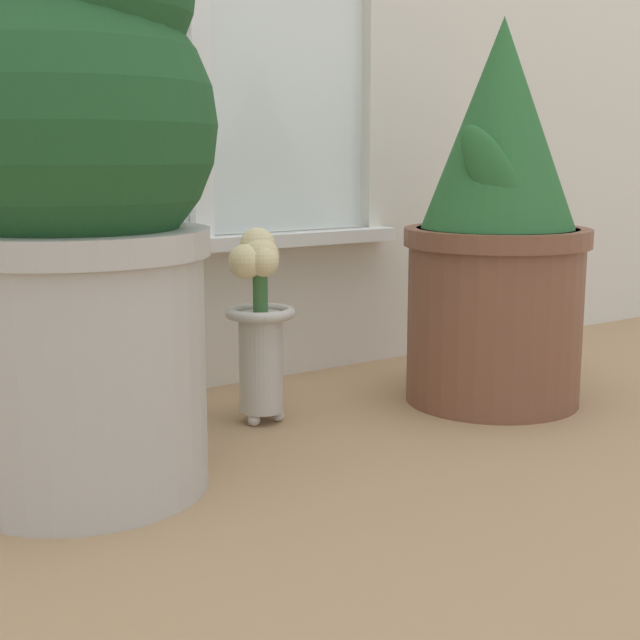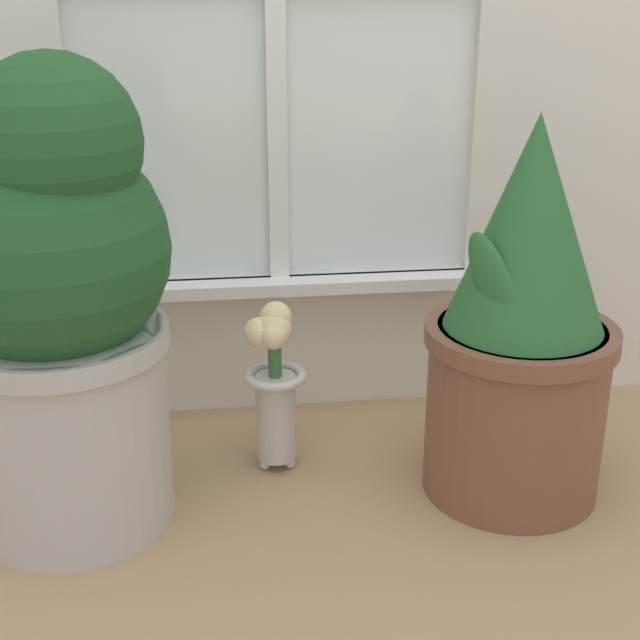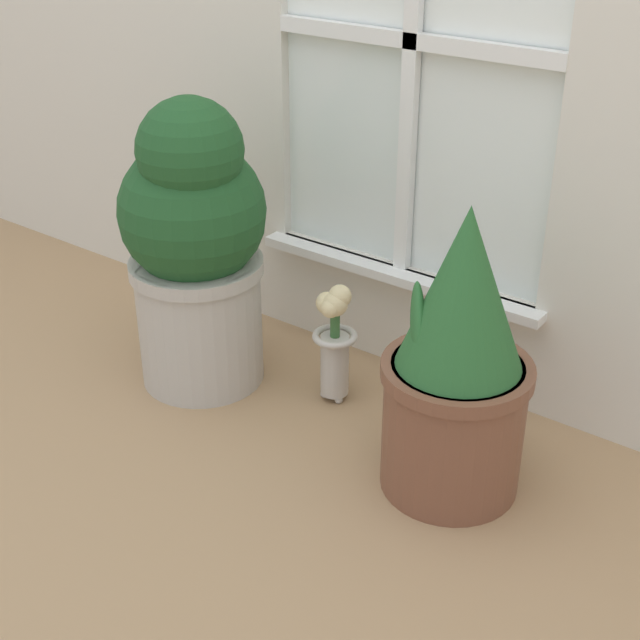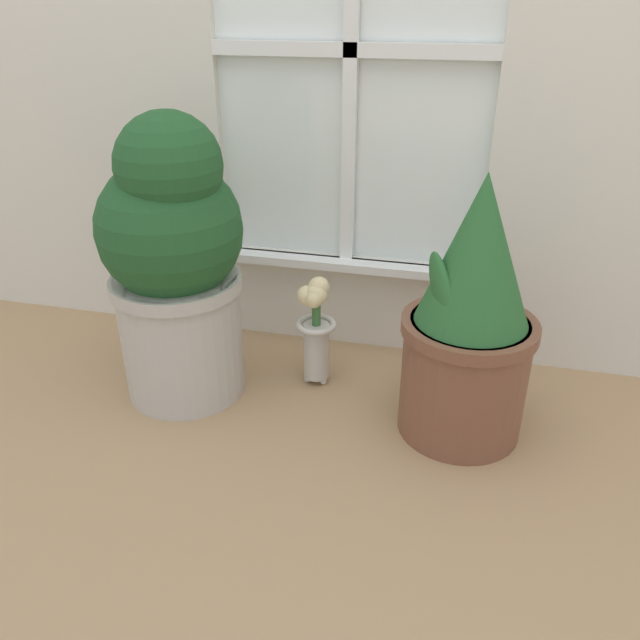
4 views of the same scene
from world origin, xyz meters
The scene contains 4 objects.
ground_plane centered at (0.00, 0.00, 0.00)m, with size 10.00×10.00×0.00m, color tan.
potted_plant_left centered at (-0.36, 0.16, 0.37)m, with size 0.35×0.35×0.73m.
potted_plant_right centered at (0.36, 0.16, 0.29)m, with size 0.31×0.31×0.64m.
flower_vase centered at (-0.03, 0.28, 0.17)m, with size 0.11×0.11×0.31m.
Camera 3 is at (1.05, -1.23, 1.22)m, focal length 50.00 mm.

